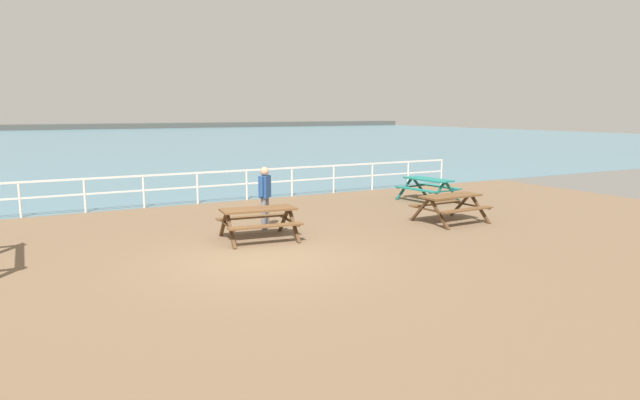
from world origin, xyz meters
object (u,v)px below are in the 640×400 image
(visitor, at_px, (265,194))
(picnic_table_near_right, at_px, (259,216))
(picnic_table_near_left, at_px, (451,202))
(picnic_table_mid_centre, at_px, (428,184))

(visitor, bearing_deg, picnic_table_near_right, -74.16)
(picnic_table_near_right, bearing_deg, picnic_table_near_left, 0.46)
(picnic_table_near_right, bearing_deg, visitor, 65.91)
(picnic_table_mid_centre, relative_size, visitor, 1.19)
(picnic_table_near_right, xyz_separation_m, visitor, (0.62, 1.06, 0.36))
(picnic_table_near_left, relative_size, visitor, 1.13)
(picnic_table_mid_centre, bearing_deg, picnic_table_near_right, 103.28)
(picnic_table_mid_centre, height_order, visitor, visitor)
(picnic_table_near_right, xyz_separation_m, picnic_table_mid_centre, (7.52, 2.78, 0.00))
(picnic_table_near_right, distance_m, picnic_table_mid_centre, 8.01)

